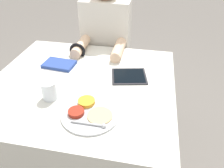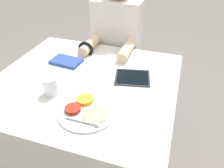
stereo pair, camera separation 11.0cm
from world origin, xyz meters
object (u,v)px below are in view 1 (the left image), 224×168
Objects in this scene: red_notebook at (59,64)px; drinking_glass at (49,90)px; tablet_device at (129,76)px; thali_tray at (89,112)px; person_diner at (106,58)px.

drinking_glass is (0.08, -0.31, 0.04)m from red_notebook.
tablet_device is 2.41× the size of drinking_glass.
thali_tray is at bearing -51.70° from red_notebook.
drinking_glass is (-0.37, -0.27, 0.04)m from tablet_device.
drinking_glass reaches higher than thali_tray.
thali_tray is 0.24m from drinking_glass.
tablet_device is at bearing 67.90° from thali_tray.
thali_tray reaches higher than tablet_device.
drinking_glass is at bearing -143.70° from tablet_device.
red_notebook is at bearing -114.74° from person_diner.
drinking_glass is at bearing -99.25° from person_diner.
thali_tray reaches higher than red_notebook.
person_diner is (-0.10, 0.83, -0.16)m from thali_tray.
tablet_device is 0.46m from drinking_glass.
thali_tray is 0.50m from red_notebook.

